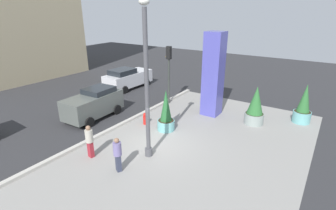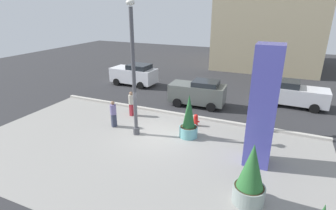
{
  "view_description": "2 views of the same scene",
  "coord_description": "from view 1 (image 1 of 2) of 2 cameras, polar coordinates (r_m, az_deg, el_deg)",
  "views": [
    {
      "loc": [
        -9.39,
        -7.1,
        6.68
      ],
      "look_at": [
        1.65,
        0.31,
        1.64
      ],
      "focal_mm": 27.2,
      "sensor_mm": 36.0,
      "label": 1
    },
    {
      "loc": [
        5.98,
        -11.87,
        6.78
      ],
      "look_at": [
        0.64,
        0.27,
        1.79
      ],
      "focal_mm": 28.17,
      "sensor_mm": 36.0,
      "label": 2
    }
  ],
  "objects": [
    {
      "name": "fire_hydrant",
      "position": [
        15.68,
        -5.13,
        -3.06
      ],
      "size": [
        0.36,
        0.26,
        0.75
      ],
      "color": "red",
      "rests_on": "ground_plane"
    },
    {
      "name": "car_intersection",
      "position": [
        23.02,
        -9.04,
        5.99
      ],
      "size": [
        4.64,
        2.12,
        1.82
      ],
      "color": "silver",
      "rests_on": "ground_plane"
    },
    {
      "name": "plaza_pavement",
      "position": [
        12.6,
        4.63,
        -11.33
      ],
      "size": [
        18.0,
        10.0,
        0.02
      ],
      "primitive_type": "cube",
      "color": "gray",
      "rests_on": "ground_plane"
    },
    {
      "name": "potted_plant_by_pillar",
      "position": [
        14.64,
        -0.46,
        -2.01
      ],
      "size": [
        1.01,
        1.01,
        2.47
      ],
      "color": "#6BB2B2",
      "rests_on": "ground_plane"
    },
    {
      "name": "ground_plane",
      "position": [
        16.0,
        -14.48,
        -4.62
      ],
      "size": [
        60.0,
        60.0,
        0.0
      ],
      "primitive_type": "plane",
      "color": "#2D2D30"
    },
    {
      "name": "pedestrian_by_curb",
      "position": [
        12.6,
        -17.18,
        -7.48
      ],
      "size": [
        0.42,
        0.42,
        1.65
      ],
      "color": "maroon",
      "rests_on": "ground_plane"
    },
    {
      "name": "potted_plant_mid_plaza",
      "position": [
        17.71,
        28.08,
        -0.35
      ],
      "size": [
        1.05,
        1.05,
        2.47
      ],
      "color": "#6BB2B2",
      "rests_on": "ground_plane"
    },
    {
      "name": "lamp_post",
      "position": [
        11.21,
        -4.78,
        3.96
      ],
      "size": [
        0.44,
        0.44,
        7.08
      ],
      "color": "#4C4C51",
      "rests_on": "ground_plane"
    },
    {
      "name": "potted_plant_curbside",
      "position": [
        16.31,
        18.96,
        -0.45
      ],
      "size": [
        1.16,
        1.16,
        2.4
      ],
      "color": "gray",
      "rests_on": "ground_plane"
    },
    {
      "name": "car_curb_east",
      "position": [
        17.09,
        -16.29,
        0.35
      ],
      "size": [
        4.0,
        2.08,
        1.88
      ],
      "color": "#565B56",
      "rests_on": "ground_plane"
    },
    {
      "name": "curb_strip",
      "position": [
        15.36,
        -12.28,
        -5.19
      ],
      "size": [
        18.0,
        0.24,
        0.16
      ],
      "primitive_type": "cube",
      "color": "#B7B2A8",
      "rests_on": "ground_plane"
    },
    {
      "name": "art_pillar_blue",
      "position": [
        16.69,
        10.11,
        6.66
      ],
      "size": [
        1.12,
        1.12,
        5.41
      ],
      "primitive_type": "cube",
      "color": "#4C4CAD",
      "rests_on": "ground_plane"
    },
    {
      "name": "pedestrian_crossing",
      "position": [
        11.29,
        -11.23,
        -10.52
      ],
      "size": [
        0.49,
        0.49,
        1.61
      ],
      "color": "#33384C",
      "rests_on": "ground_plane"
    },
    {
      "name": "traffic_light_far_side",
      "position": [
        18.45,
        0.17,
        8.82
      ],
      "size": [
        0.28,
        0.42,
        4.23
      ],
      "color": "#333833",
      "rests_on": "ground_plane"
    }
  ]
}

